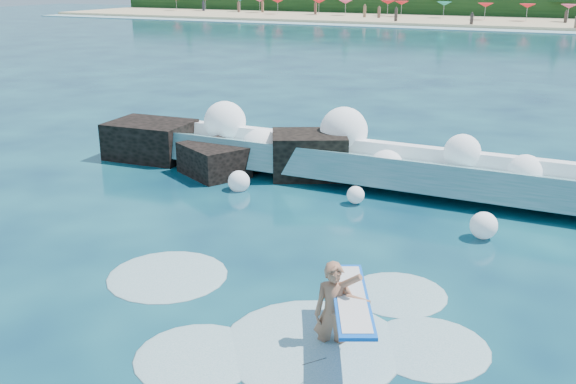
# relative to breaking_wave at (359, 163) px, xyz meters

# --- Properties ---
(ground) EXTENTS (200.00, 200.00, 0.00)m
(ground) POSITION_rel_breaking_wave_xyz_m (-1.42, -7.21, -0.51)
(ground) COLOR #07203D
(ground) RESTS_ON ground
(beach) EXTENTS (140.00, 20.00, 0.40)m
(beach) POSITION_rel_breaking_wave_xyz_m (-1.42, 70.79, -0.31)
(beach) COLOR tan
(beach) RESTS_ON ground
(wet_band) EXTENTS (140.00, 5.00, 0.08)m
(wet_band) POSITION_rel_breaking_wave_xyz_m (-1.42, 59.79, -0.47)
(wet_band) COLOR silver
(wet_band) RESTS_ON ground
(treeline) EXTENTS (140.00, 4.00, 5.00)m
(treeline) POSITION_rel_breaking_wave_xyz_m (-1.42, 80.79, 1.99)
(treeline) COLOR black
(treeline) RESTS_ON ground
(breaking_wave) EXTENTS (16.86, 2.68, 1.45)m
(breaking_wave) POSITION_rel_breaking_wave_xyz_m (0.00, 0.00, 0.00)
(breaking_wave) COLOR teal
(breaking_wave) RESTS_ON ground
(rock_cluster) EXTENTS (8.51, 3.67, 1.57)m
(rock_cluster) POSITION_rel_breaking_wave_xyz_m (-4.64, -0.67, -0.01)
(rock_cluster) COLOR black
(rock_cluster) RESTS_ON ground
(surfer_with_board) EXTENTS (1.57, 2.95, 1.81)m
(surfer_with_board) POSITION_rel_breaking_wave_xyz_m (2.77, -8.93, 0.16)
(surfer_with_board) COLOR #A86C4E
(surfer_with_board) RESTS_ON ground
(wave_spray) EXTENTS (15.24, 4.80, 2.13)m
(wave_spray) POSITION_rel_breaking_wave_xyz_m (-0.20, -0.02, 0.47)
(wave_spray) COLOR white
(wave_spray) RESTS_ON ground
(surf_foam) EXTENTS (9.22, 5.53, 0.16)m
(surf_foam) POSITION_rel_breaking_wave_xyz_m (1.89, -8.70, -0.51)
(surf_foam) COLOR silver
(surf_foam) RESTS_ON ground
(beach_umbrellas) EXTENTS (112.86, 6.54, 0.50)m
(beach_umbrellas) POSITION_rel_breaking_wave_xyz_m (-1.28, 72.89, 1.74)
(beach_umbrellas) COLOR red
(beach_umbrellas) RESTS_ON ground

